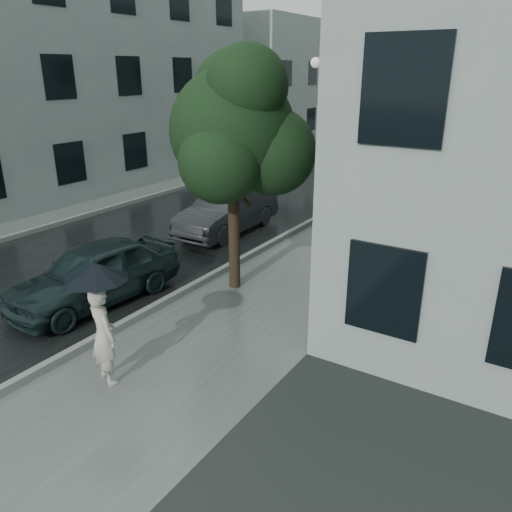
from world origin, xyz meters
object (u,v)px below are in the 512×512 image
Objects in this scene: lamp_post at (325,131)px; car_near at (94,273)px; car_far at (227,211)px; pedestrian at (103,336)px; street_tree at (235,129)px.

car_near is at bearing -117.94° from lamp_post.
car_far is (-0.47, 5.69, 0.00)m from car_near.
pedestrian is 3.20m from car_near.
street_tree is (-0.39, 4.40, 2.82)m from pedestrian.
street_tree is 5.13m from car_far.
car_near is at bearing -131.28° from street_tree.
car_far is at bearing 100.15° from car_near.
car_far is at bearing 128.46° from street_tree.
pedestrian is 0.32× the size of lamp_post.
lamp_post is (-0.68, 6.14, -0.69)m from street_tree.
car_near is (-1.45, -8.56, -2.30)m from lamp_post.
lamp_post reaches higher than car_near.
street_tree reaches higher than car_far.
pedestrian reaches higher than car_far.
street_tree is 1.03× the size of lamp_post.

